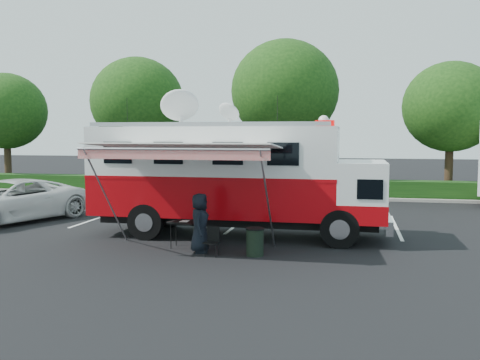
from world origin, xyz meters
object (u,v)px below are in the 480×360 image
(command_truck, at_px, (234,177))
(trash_bin, at_px, (255,242))
(folding_table, at_px, (186,223))
(white_suv, at_px, (10,222))

(command_truck, distance_m, trash_bin, 3.44)
(folding_table, bearing_deg, trash_bin, -14.93)
(white_suv, relative_size, folding_table, 5.30)
(command_truck, distance_m, white_suv, 9.67)
(folding_table, bearing_deg, white_suv, 159.26)
(folding_table, relative_size, trash_bin, 1.42)
(white_suv, bearing_deg, command_truck, 15.49)
(command_truck, relative_size, folding_table, 8.71)
(white_suv, distance_m, folding_table, 8.94)
(command_truck, relative_size, white_suv, 1.64)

